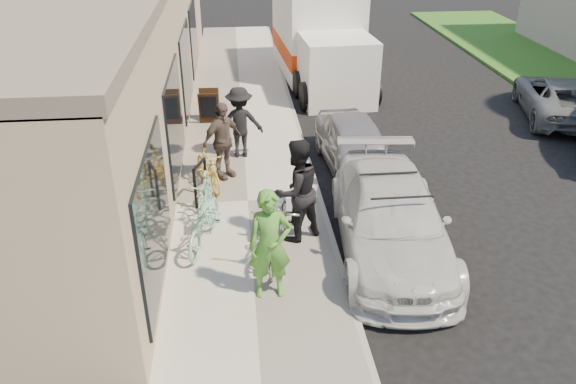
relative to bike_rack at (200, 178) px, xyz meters
name	(u,v)px	position (x,y,z in m)	size (l,w,h in m)	color
ground	(372,288)	(2.97, -3.07, -0.70)	(120.00, 120.00, 0.00)	black
sidewalk	(248,204)	(0.97, -0.07, -0.62)	(3.00, 34.00, 0.15)	#B4ADA2
curb	(320,201)	(2.52, -0.07, -0.63)	(0.12, 34.00, 0.13)	gray
storefront	(118,52)	(-2.27, 4.92, 1.43)	(3.60, 20.00, 4.22)	tan
bike_rack	(200,178)	(0.00, 0.00, 0.00)	(0.26, 0.61, 0.90)	black
sandwich_board	(209,106)	(0.06, 4.59, -0.08)	(0.57, 0.58, 0.92)	#321A0E
sedan_white	(391,218)	(3.54, -1.94, -0.01)	(2.36, 4.89, 1.41)	beige
sedan_silver	(355,145)	(3.60, 1.52, -0.06)	(1.49, 3.70, 1.26)	gray
moving_truck	(319,38)	(3.82, 8.96, 0.74)	(2.87, 6.72, 3.24)	silver
far_car_gray	(559,97)	(10.28, 4.45, -0.10)	(1.98, 4.29, 1.19)	slate
tandem_bike	(279,224)	(1.48, -2.04, 0.05)	(0.79, 2.28, 1.20)	#AEAEB0
woman_rider	(270,245)	(1.24, -3.21, 0.40)	(0.69, 0.45, 1.89)	#478B2E
man_standing	(296,191)	(1.84, -1.55, 0.45)	(0.97, 0.75, 1.99)	black
cruiser_bike_a	(204,198)	(0.10, -0.67, -0.09)	(0.42, 1.50, 0.90)	#85C6AD
cruiser_bike_b	(205,221)	(0.14, -1.61, -0.07)	(0.63, 1.80, 0.95)	#85C6AD
cruiser_bike_c	(208,169)	(0.14, 0.65, -0.10)	(0.42, 1.48, 0.89)	gold
bystander_a	(240,122)	(0.89, 2.26, 0.33)	(1.13, 0.65, 1.75)	black
bystander_b	(222,141)	(0.47, 1.13, 0.35)	(1.05, 0.44, 1.79)	brown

